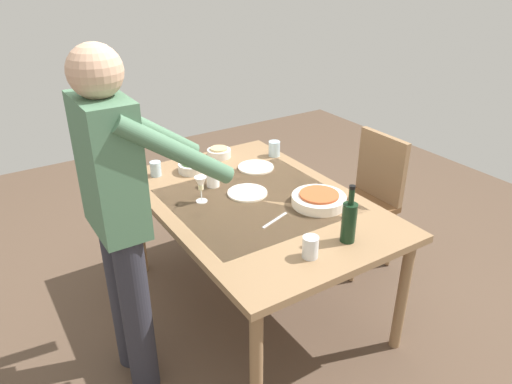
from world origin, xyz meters
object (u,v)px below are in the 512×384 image
(water_cup_near_right, at_px, (156,169))
(dinner_plate_near, at_px, (256,167))
(serving_bowl_pasta, at_px, (319,199))
(chair_near, at_px, (368,192))
(water_cup_far_right, at_px, (213,179))
(water_cup_far_left, at_px, (310,247))
(wine_glass_left, at_px, (201,185))
(side_bowl_bread, at_px, (219,152))
(person_server, at_px, (120,210))
(dining_table, at_px, (256,210))
(side_bowl_salad, at_px, (192,167))
(wine_bottle, at_px, (349,221))
(water_cup_near_left, at_px, (274,149))
(dinner_plate_far, at_px, (248,193))

(water_cup_near_right, xyz_separation_m, dinner_plate_near, (-0.24, -0.58, -0.04))
(water_cup_near_right, height_order, dinner_plate_near, water_cup_near_right)
(serving_bowl_pasta, bearing_deg, chair_near, -69.09)
(chair_near, xyz_separation_m, water_cup_far_right, (0.27, 1.03, 0.25))
(water_cup_far_left, xyz_separation_m, serving_bowl_pasta, (0.37, -0.36, -0.02))
(water_cup_far_right, bearing_deg, wine_glass_left, 133.52)
(side_bowl_bread, bearing_deg, person_server, 130.40)
(dining_table, bearing_deg, water_cup_near_right, 29.42)
(wine_glass_left, distance_m, water_cup_near_right, 0.48)
(water_cup_far_left, xyz_separation_m, side_bowl_salad, (1.15, 0.03, -0.02))
(dining_table, distance_m, side_bowl_bread, 0.68)
(water_cup_far_left, relative_size, serving_bowl_pasta, 0.35)
(person_server, height_order, serving_bowl_pasta, person_server)
(dining_table, relative_size, dinner_plate_near, 6.90)
(dining_table, distance_m, water_cup_near_right, 0.71)
(person_server, distance_m, wine_bottle, 1.06)
(water_cup_far_left, relative_size, dinner_plate_near, 0.46)
(wine_glass_left, relative_size, dinner_plate_near, 0.66)
(wine_glass_left, bearing_deg, side_bowl_bread, -37.46)
(wine_glass_left, height_order, water_cup_far_right, wine_glass_left)
(side_bowl_bread, bearing_deg, water_cup_near_left, -119.03)
(wine_bottle, height_order, wine_glass_left, wine_bottle)
(side_bowl_salad, bearing_deg, dining_table, -166.95)
(serving_bowl_pasta, xyz_separation_m, side_bowl_bread, (0.90, 0.13, 0.00))
(wine_bottle, relative_size, dinner_plate_near, 1.29)
(water_cup_far_right, xyz_separation_m, side_bowl_bread, (0.38, -0.25, -0.01))
(chair_near, relative_size, dinner_plate_far, 3.96)
(side_bowl_salad, distance_m, side_bowl_bread, 0.28)
(wine_bottle, relative_size, side_bowl_salad, 1.64)
(chair_near, distance_m, water_cup_far_left, 1.22)
(side_bowl_salad, bearing_deg, side_bowl_bread, -65.25)
(water_cup_near_left, bearing_deg, wine_bottle, 163.61)
(wine_bottle, distance_m, side_bowl_bread, 1.26)
(water_cup_near_left, bearing_deg, water_cup_far_left, 153.01)
(dinner_plate_near, bearing_deg, chair_near, -117.89)
(water_cup_near_left, distance_m, serving_bowl_pasta, 0.74)
(dining_table, xyz_separation_m, chair_near, (0.02, -0.92, -0.14))
(wine_glass_left, xyz_separation_m, dinner_plate_near, (0.23, -0.51, -0.10))
(chair_near, distance_m, wine_glass_left, 1.23)
(wine_bottle, height_order, side_bowl_salad, wine_bottle)
(side_bowl_bread, distance_m, dinner_plate_near, 0.31)
(wine_glass_left, height_order, dinner_plate_near, wine_glass_left)
(water_cup_far_left, bearing_deg, wine_bottle, -87.60)
(chair_near, relative_size, side_bowl_salad, 5.06)
(water_cup_far_right, height_order, serving_bowl_pasta, water_cup_far_right)
(water_cup_far_right, xyz_separation_m, serving_bowl_pasta, (-0.52, -0.38, -0.01))
(wine_bottle, xyz_separation_m, wine_glass_left, (0.74, 0.41, -0.01))
(water_cup_near_right, relative_size, side_bowl_salad, 0.51)
(water_cup_far_right, xyz_separation_m, dinner_plate_far, (-0.20, -0.12, -0.04))
(dining_table, distance_m, wine_bottle, 0.64)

